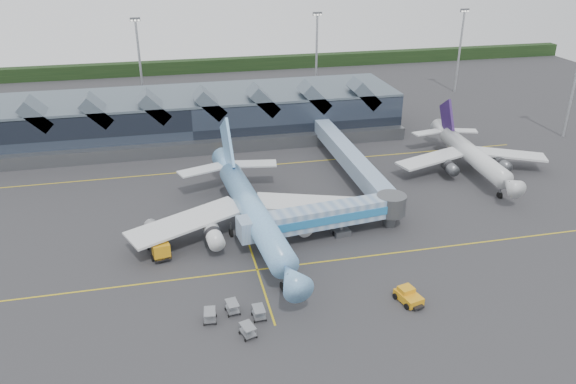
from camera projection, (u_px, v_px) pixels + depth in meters
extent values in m
plane|color=#2B2A2D|center=(248.00, 241.00, 82.05)|extent=(260.00, 260.00, 0.00)
cube|color=gold|center=(257.00, 270.00, 74.98)|extent=(120.00, 0.25, 0.01)
cube|color=gold|center=(225.00, 169.00, 106.80)|extent=(120.00, 0.25, 0.01)
cube|color=gold|center=(238.00, 210.00, 90.89)|extent=(0.25, 60.00, 0.01)
cube|color=black|center=(193.00, 66.00, 178.42)|extent=(260.00, 4.00, 4.00)
cube|color=black|center=(190.00, 117.00, 121.57)|extent=(90.00, 20.00, 9.00)
cube|color=#4A5863|center=(188.00, 96.00, 119.58)|extent=(90.00, 20.00, 0.60)
cube|color=#54575C|center=(194.00, 148.00, 113.20)|extent=(90.00, 2.50, 2.60)
cube|color=#4A5863|center=(38.00, 114.00, 107.55)|extent=(6.43, 6.00, 6.43)
cube|color=#4A5863|center=(97.00, 110.00, 109.75)|extent=(6.43, 6.00, 6.43)
cube|color=#4A5863|center=(155.00, 106.00, 111.95)|extent=(6.43, 6.00, 6.43)
cube|color=#4A5863|center=(210.00, 103.00, 114.15)|extent=(6.43, 6.00, 6.43)
cube|color=#4A5863|center=(263.00, 100.00, 116.36)|extent=(6.43, 6.00, 6.43)
cube|color=#4A5863|center=(314.00, 97.00, 118.56)|extent=(6.43, 6.00, 6.43)
cube|color=#4A5863|center=(363.00, 94.00, 120.76)|extent=(6.43, 6.00, 6.43)
cylinder|color=#989CA1|center=(140.00, 66.00, 138.03)|extent=(0.56, 0.56, 22.00)
cube|color=#54575C|center=(135.00, 19.00, 133.38)|extent=(2.40, 0.50, 0.90)
cylinder|color=#989CA1|center=(316.00, 57.00, 147.04)|extent=(0.56, 0.56, 22.00)
cube|color=#54575C|center=(317.00, 14.00, 142.39)|extent=(2.40, 0.50, 0.90)
cylinder|color=#989CA1|center=(459.00, 52.00, 153.28)|extent=(0.56, 0.56, 22.00)
cube|color=#54575C|center=(465.00, 10.00, 148.63)|extent=(2.40, 0.50, 0.90)
cylinder|color=#989CA1|center=(574.00, 87.00, 118.93)|extent=(0.56, 0.56, 22.00)
cylinder|color=#6491CA|center=(253.00, 212.00, 81.48)|extent=(6.42, 30.58, 3.75)
cone|color=#6491CA|center=(292.00, 277.00, 66.13)|extent=(4.19, 5.52, 3.75)
cube|color=black|center=(293.00, 275.00, 65.24)|extent=(1.45, 0.46, 0.48)
cone|color=#6491CA|center=(226.00, 164.00, 97.45)|extent=(4.35, 7.25, 3.75)
cube|color=silver|center=(186.00, 222.00, 80.18)|extent=(17.88, 11.87, 1.24)
cube|color=silver|center=(312.00, 204.00, 85.50)|extent=(17.86, 9.31, 1.24)
cylinder|color=silver|center=(213.00, 235.00, 78.51)|extent=(2.77, 5.39, 2.32)
cylinder|color=silver|center=(300.00, 222.00, 82.05)|extent=(2.77, 5.39, 2.32)
cube|color=#6491CA|center=(227.00, 146.00, 94.30)|extent=(1.29, 9.59, 10.33)
cube|color=silver|center=(201.00, 170.00, 95.05)|extent=(8.37, 5.42, 0.25)
cube|color=silver|center=(254.00, 164.00, 97.61)|extent=(8.19, 4.21, 0.25)
cylinder|color=#54575C|center=(283.00, 282.00, 70.38)|extent=(0.28, 0.28, 2.17)
cylinder|color=#54575C|center=(231.00, 229.00, 82.97)|extent=(0.28, 0.28, 2.17)
cylinder|color=#54575C|center=(272.00, 223.00, 84.74)|extent=(0.28, 0.28, 2.17)
cylinder|color=black|center=(283.00, 287.00, 70.67)|extent=(0.56, 1.42, 1.39)
cylinder|color=silver|center=(473.00, 156.00, 103.42)|extent=(4.69, 22.98, 3.26)
cone|color=silver|center=(511.00, 185.00, 91.46)|extent=(3.50, 4.11, 3.26)
cube|color=black|center=(513.00, 182.00, 90.74)|extent=(1.26, 0.41, 0.48)
cone|color=silver|center=(443.00, 130.00, 115.86)|extent=(3.58, 5.41, 3.26)
cube|color=silver|center=(432.00, 159.00, 103.50)|extent=(14.19, 7.48, 1.09)
cube|color=silver|center=(508.00, 154.00, 105.70)|extent=(14.17, 8.94, 1.09)
cylinder|color=#54575C|center=(450.00, 167.00, 101.82)|extent=(2.26, 4.03, 2.02)
cylinder|color=#54575C|center=(502.00, 164.00, 103.28)|extent=(2.26, 4.03, 2.02)
cube|color=#301A50|center=(447.00, 118.00, 113.42)|extent=(0.95, 7.34, 7.95)
cube|color=silver|center=(428.00, 133.00, 114.46)|extent=(6.53, 3.37, 0.27)
cube|color=silver|center=(461.00, 131.00, 115.52)|extent=(6.62, 4.06, 0.27)
cylinder|color=#54575C|center=(500.00, 193.00, 94.88)|extent=(0.30, 0.30, 1.89)
cylinder|color=#54575C|center=(455.00, 167.00, 104.99)|extent=(0.30, 0.30, 1.89)
cylinder|color=#54575C|center=(483.00, 166.00, 105.78)|extent=(0.30, 0.30, 1.89)
cylinder|color=black|center=(499.00, 196.00, 95.14)|extent=(0.56, 1.24, 1.21)
cube|color=#6A8AB1|center=(323.00, 216.00, 81.17)|extent=(20.67, 5.62, 2.96)
cube|color=#2270AB|center=(327.00, 221.00, 79.82)|extent=(20.30, 2.70, 1.23)
cube|color=#6A8AB1|center=(248.00, 229.00, 77.68)|extent=(3.05, 3.58, 3.07)
cylinder|color=#54575C|center=(341.00, 224.00, 82.89)|extent=(0.72, 0.72, 3.65)
cube|color=#54575C|center=(341.00, 232.00, 83.47)|extent=(2.69, 2.34, 0.92)
cylinder|color=black|center=(335.00, 234.00, 83.20)|extent=(0.52, 0.96, 0.92)
cylinder|color=black|center=(347.00, 231.00, 83.83)|extent=(0.52, 0.96, 0.92)
cylinder|color=#54575C|center=(391.00, 204.00, 84.65)|extent=(4.50, 4.50, 3.07)
cylinder|color=#54575C|center=(390.00, 215.00, 85.43)|extent=(1.84, 1.84, 3.65)
cube|color=black|center=(157.00, 245.00, 79.44)|extent=(3.75, 8.66, 0.47)
cube|color=orange|center=(161.00, 250.00, 76.39)|extent=(2.58, 2.43, 2.05)
cube|color=black|center=(162.00, 250.00, 75.57)|extent=(2.04, 0.52, 0.93)
cylinder|color=silver|center=(155.00, 234.00, 79.84)|extent=(3.11, 5.71, 2.15)
sphere|color=silver|center=(151.00, 226.00, 82.09)|extent=(2.05, 2.05, 2.05)
sphere|color=silver|center=(158.00, 243.00, 77.59)|extent=(2.05, 2.05, 2.05)
cylinder|color=black|center=(153.00, 258.00, 76.79)|extent=(0.49, 0.98, 0.93)
cylinder|color=black|center=(170.00, 255.00, 77.63)|extent=(0.49, 0.98, 0.93)
cylinder|color=black|center=(148.00, 247.00, 79.51)|extent=(0.49, 0.98, 0.93)
cylinder|color=black|center=(165.00, 244.00, 80.35)|extent=(0.49, 0.98, 0.93)
cylinder|color=black|center=(145.00, 239.00, 81.45)|extent=(0.49, 0.98, 0.93)
cylinder|color=black|center=(161.00, 236.00, 82.29)|extent=(0.49, 0.98, 0.93)
cube|color=orange|center=(409.00, 297.00, 68.27)|extent=(2.88, 3.87, 0.96)
cube|color=orange|center=(406.00, 290.00, 68.43)|extent=(2.05, 1.91, 0.67)
cube|color=black|center=(418.00, 307.00, 66.89)|extent=(1.49, 1.07, 0.29)
cylinder|color=black|center=(407.00, 307.00, 67.01)|extent=(0.46, 0.82, 0.77)
cylinder|color=black|center=(422.00, 302.00, 67.91)|extent=(0.46, 0.82, 0.77)
cylinder|color=black|center=(395.00, 296.00, 68.88)|extent=(0.46, 0.82, 0.77)
cylinder|color=black|center=(410.00, 292.00, 69.77)|extent=(0.46, 0.82, 0.77)
cube|color=gray|center=(232.00, 309.00, 66.39)|extent=(1.57, 2.21, 0.14)
cube|color=gray|center=(232.00, 303.00, 66.02)|extent=(1.57, 2.21, 0.07)
cylinder|color=black|center=(237.00, 306.00, 67.39)|extent=(0.16, 0.35, 0.34)
cube|color=gray|center=(259.00, 315.00, 65.41)|extent=(1.38, 2.10, 0.14)
cube|color=gray|center=(259.00, 308.00, 65.04)|extent=(1.38, 2.10, 0.07)
cylinder|color=black|center=(263.00, 312.00, 66.38)|extent=(0.12, 0.34, 0.34)
cube|color=gray|center=(210.00, 317.00, 64.92)|extent=(1.52, 2.18, 0.14)
cube|color=gray|center=(210.00, 311.00, 64.55)|extent=(1.52, 2.18, 0.07)
cylinder|color=black|center=(216.00, 316.00, 65.81)|extent=(0.15, 0.35, 0.34)
cube|color=gray|center=(248.00, 332.00, 62.53)|extent=(1.83, 2.33, 0.14)
cube|color=gray|center=(248.00, 326.00, 62.16)|extent=(1.83, 2.33, 0.07)
cylinder|color=black|center=(251.00, 329.00, 63.58)|extent=(0.20, 0.35, 0.34)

